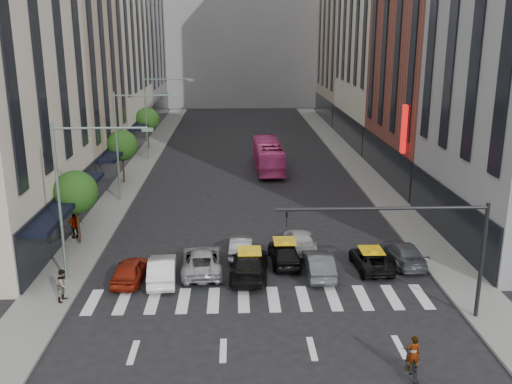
{
  "coord_description": "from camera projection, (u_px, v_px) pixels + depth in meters",
  "views": [
    {
      "loc": [
        -1.38,
        -26.16,
        13.76
      ],
      "look_at": [
        -0.08,
        8.44,
        4.0
      ],
      "focal_mm": 40.0,
      "sensor_mm": 36.0,
      "label": 1
    }
  ],
  "objects": [
    {
      "name": "streetlamp_far",
      "position": [
        154.0,
        107.0,
        61.6
      ],
      "size": [
        5.38,
        0.25,
        9.0
      ],
      "color": "gray",
      "rests_on": "sidewalk_left"
    },
    {
      "name": "car_row2_left",
      "position": [
        241.0,
        246.0,
        36.12
      ],
      "size": [
        1.65,
        4.04,
        1.3
      ],
      "primitive_type": "imported",
      "rotation": [
        0.0,
        0.0,
        3.07
      ],
      "color": "#96969B",
      "rests_on": "ground"
    },
    {
      "name": "tree_near",
      "position": [
        76.0,
        192.0,
        37.14
      ],
      "size": [
        2.88,
        2.88,
        4.95
      ],
      "color": "black",
      "rests_on": "sidewalk_left"
    },
    {
      "name": "building_right_d",
      "position": [
        352.0,
        30.0,
        88.28
      ],
      "size": [
        8.0,
        18.0,
        28.0
      ],
      "primitive_type": "cube",
      "color": "tan",
      "rests_on": "ground"
    },
    {
      "name": "car_grey_curb",
      "position": [
        403.0,
        253.0,
        34.95
      ],
      "size": [
        2.12,
        4.7,
        1.34
      ],
      "primitive_type": "imported",
      "rotation": [
        0.0,
        0.0,
        3.2
      ],
      "color": "#44484C",
      "rests_on": "ground"
    },
    {
      "name": "pedestrian_near",
      "position": [
        64.0,
        285.0,
        29.72
      ],
      "size": [
        0.85,
        0.99,
        1.74
      ],
      "primitive_type": "imported",
      "rotation": [
        0.0,
        0.0,
        1.31
      ],
      "color": "gray",
      "rests_on": "sidewalk_left"
    },
    {
      "name": "liberty_sign",
      "position": [
        404.0,
        129.0,
        47.01
      ],
      "size": [
        0.3,
        0.7,
        4.0
      ],
      "color": "red",
      "rests_on": "ground"
    },
    {
      "name": "car_white_front",
      "position": [
        162.0,
        270.0,
        32.41
      ],
      "size": [
        1.84,
        4.43,
        1.42
      ],
      "primitive_type": "imported",
      "rotation": [
        0.0,
        0.0,
        3.22
      ],
      "color": "white",
      "rests_on": "ground"
    },
    {
      "name": "building_left_d",
      "position": [
        131.0,
        23.0,
        86.77
      ],
      "size": [
        8.0,
        18.0,
        30.0
      ],
      "primitive_type": "cube",
      "color": "gray",
      "rests_on": "ground"
    },
    {
      "name": "ground",
      "position": [
        264.0,
        313.0,
        28.94
      ],
      "size": [
        160.0,
        160.0,
        0.0
      ],
      "primitive_type": "plane",
      "color": "black",
      "rests_on": "ground"
    },
    {
      "name": "building_far",
      "position": [
        241.0,
        8.0,
        105.81
      ],
      "size": [
        30.0,
        10.0,
        36.0
      ],
      "primitive_type": "cube",
      "color": "gray",
      "rests_on": "ground"
    },
    {
      "name": "building_right_b",
      "position": [
        435.0,
        40.0,
        52.0
      ],
      "size": [
        8.0,
        18.0,
        26.0
      ],
      "primitive_type": "cube",
      "color": "brown",
      "rests_on": "ground"
    },
    {
      "name": "taxi_right",
      "position": [
        371.0,
        260.0,
        34.13
      ],
      "size": [
        2.16,
        4.33,
        1.18
      ],
      "primitive_type": "imported",
      "rotation": [
        0.0,
        0.0,
        3.19
      ],
      "color": "black",
      "rests_on": "ground"
    },
    {
      "name": "car_silver",
      "position": [
        202.0,
        260.0,
        33.73
      ],
      "size": [
        2.66,
        5.25,
        1.42
      ],
      "primitive_type": "imported",
      "rotation": [
        0.0,
        0.0,
        3.2
      ],
      "color": "#A2A1A7",
      "rests_on": "ground"
    },
    {
      "name": "taxi_left",
      "position": [
        250.0,
        264.0,
        33.11
      ],
      "size": [
        2.54,
        5.44,
        1.54
      ],
      "primitive_type": "imported",
      "rotation": [
        0.0,
        0.0,
        3.07
      ],
      "color": "black",
      "rests_on": "ground"
    },
    {
      "name": "sidewalk_right",
      "position": [
        361.0,
        171.0,
        58.19
      ],
      "size": [
        3.0,
        96.0,
        0.15
      ],
      "primitive_type": "cube",
      "color": "slate",
      "rests_on": "ground"
    },
    {
      "name": "pedestrian_far",
      "position": [
        75.0,
        225.0,
        38.75
      ],
      "size": [
        1.14,
        1.05,
        1.87
      ],
      "primitive_type": "imported",
      "rotation": [
        0.0,
        0.0,
        3.84
      ],
      "color": "gray",
      "rests_on": "sidewalk_left"
    },
    {
      "name": "tree_mid",
      "position": [
        122.0,
        145.0,
        52.53
      ],
      "size": [
        2.88,
        2.88,
        4.95
      ],
      "color": "black",
      "rests_on": "sidewalk_left"
    },
    {
      "name": "car_red",
      "position": [
        130.0,
        270.0,
        32.43
      ],
      "size": [
        1.94,
        4.09,
        1.35
      ],
      "primitive_type": "imported",
      "rotation": [
        0.0,
        0.0,
        3.05
      ],
      "color": "maroon",
      "rests_on": "ground"
    },
    {
      "name": "traffic_signal",
      "position": [
        427.0,
        235.0,
        27.05
      ],
      "size": [
        10.1,
        0.2,
        6.0
      ],
      "color": "black",
      "rests_on": "ground"
    },
    {
      "name": "sidewalk_left",
      "position": [
        135.0,
        173.0,
        57.36
      ],
      "size": [
        3.0,
        96.0,
        0.15
      ],
      "primitive_type": "cube",
      "color": "slate",
      "rests_on": "ground"
    },
    {
      "name": "building_left_b",
      "position": [
        63.0,
        52.0,
        52.0
      ],
      "size": [
        8.0,
        16.0,
        24.0
      ],
      "primitive_type": "cube",
      "color": "tan",
      "rests_on": "ground"
    },
    {
      "name": "bus",
      "position": [
        268.0,
        155.0,
        58.49
      ],
      "size": [
        2.76,
        10.86,
        3.01
      ],
      "primitive_type": "imported",
      "rotation": [
        0.0,
        0.0,
        3.16
      ],
      "color": "#EA4599",
      "rests_on": "ground"
    },
    {
      "name": "motorcycle",
      "position": [
        412.0,
        366.0,
        23.48
      ],
      "size": [
        0.75,
        1.92,
        0.99
      ],
      "primitive_type": "imported",
      "rotation": [
        0.0,
        0.0,
        3.09
      ],
      "color": "black",
      "rests_on": "ground"
    },
    {
      "name": "car_grey_mid",
      "position": [
        319.0,
        264.0,
        33.2
      ],
      "size": [
        1.5,
        4.26,
        1.4
      ],
      "primitive_type": "imported",
      "rotation": [
        0.0,
        0.0,
        3.15
      ],
      "color": "#414349",
      "rests_on": "ground"
    },
    {
      "name": "car_row2_right",
      "position": [
        300.0,
        240.0,
        37.24
      ],
      "size": [
        1.95,
        4.43,
        1.27
      ],
      "primitive_type": "imported",
      "rotation": [
        0.0,
        0.0,
        3.18
      ],
      "color": "#BABABA",
      "rests_on": "ground"
    },
    {
      "name": "tree_far",
      "position": [
        147.0,
        120.0,
        67.92
      ],
      "size": [
        2.88,
        2.88,
        4.95
      ],
      "color": "black",
      "rests_on": "sidewalk_left"
    },
    {
      "name": "rider",
      "position": [
        415.0,
        337.0,
        23.13
      ],
      "size": [
        0.6,
        0.41,
        1.6
      ],
      "primitive_type": "imported",
      "rotation": [
        0.0,
        0.0,
        3.09
      ],
      "color": "gray",
      "rests_on": "motorcycle"
    },
    {
      "name": "streetlamp_mid",
      "position": [
        128.0,
        132.0,
        46.21
      ],
      "size": [
        5.38,
        0.25,
        9.0
      ],
      "color": "gray",
      "rests_on": "sidewalk_left"
    },
    {
      "name": "streetlamp_near",
      "position": [
        75.0,
        182.0,
        30.82
      ],
      "size": [
        5.38,
        0.25,
        9.0
      ],
      "color": "gray",
      "rests_on": "sidewalk_left"
    },
    {
      "name": "taxi_center",
      "position": [
        284.0,
        252.0,
        34.88
      ],
      "size": [
        1.95,
        4.35,
        1.45
      ],
      "primitive_type": "imported",
      "rotation": [
        0.0,
        0.0,
        3.2
      ],
      "color": "black",
      "rests_on": "ground"
    }
  ]
}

